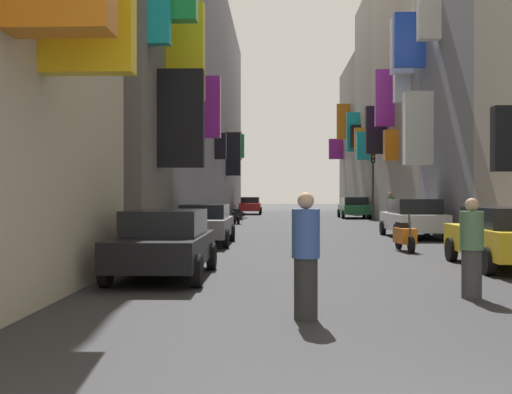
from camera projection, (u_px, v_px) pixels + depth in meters
name	position (u px, v px, depth m)	size (l,w,h in m)	color
ground_plane	(303.00, 225.00, 34.02)	(140.00, 140.00, 0.00)	#2D2D30
building_left_far	(180.00, 101.00, 42.86)	(7.14, 42.69, 15.93)	gray
building_right_mid_b	(445.00, 57.00, 35.38)	(7.23, 13.85, 18.78)	#9E9384
building_right_mid_c	(403.00, 108.00, 46.92)	(6.98, 9.22, 16.21)	gray
building_right_far	(379.00, 139.00, 57.63)	(7.33, 12.19, 13.42)	slate
parked_car_red	(250.00, 205.00, 51.81)	(1.85, 4.20, 1.40)	#B21E1E
parked_car_grey	(205.00, 223.00, 21.19)	(1.84, 4.38, 1.34)	slate
parked_car_green	(354.00, 207.00, 43.62)	(1.97, 4.28, 1.46)	#236638
parked_car_black	(165.00, 242.00, 12.87)	(1.85, 4.05, 1.37)	black
parked_car_white	(413.00, 217.00, 24.33)	(1.99, 4.48, 1.50)	white
parked_car_yellow	(509.00, 236.00, 14.41)	(2.00, 4.10, 1.40)	gold
scooter_orange	(405.00, 236.00, 18.64)	(0.52, 1.77, 1.13)	orange
scooter_black	(237.00, 216.00, 35.45)	(0.66, 1.93, 1.13)	black
scooter_red	(303.00, 239.00, 17.40)	(0.50, 1.79, 1.13)	red
pedestrian_crossing	(306.00, 256.00, 8.53)	(0.42, 0.42, 1.73)	#282828
pedestrian_near_left	(472.00, 249.00, 10.27)	(0.47, 0.47, 1.64)	#3B3B3B
pedestrian_near_right	(391.00, 209.00, 31.78)	(0.54, 0.54, 1.79)	black
traffic_light_near_corner	(373.00, 173.00, 39.21)	(0.26, 0.34, 4.37)	#2D2D2D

